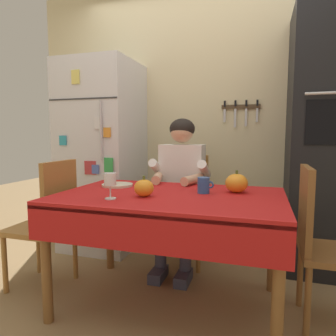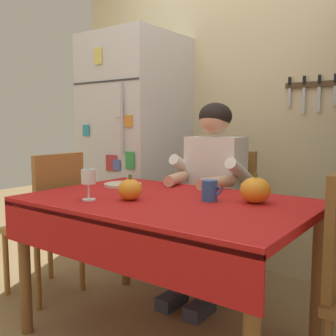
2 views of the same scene
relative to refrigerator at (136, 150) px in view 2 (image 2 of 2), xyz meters
The scene contains 11 objects.
back_wall_assembly 1.15m from the refrigerator, 21.32° to the left, with size 3.70×0.13×2.60m.
refrigerator is the anchor object (origin of this frame).
dining_table 1.32m from the refrigerator, 42.91° to the right, with size 1.40×0.90×0.74m.
chair_behind_person 0.95m from the refrigerator, ahead, with size 0.40×0.40×0.93m.
seated_person 0.92m from the refrigerator, 17.94° to the right, with size 0.47×0.55×1.25m.
chair_left_side 0.97m from the refrigerator, 86.82° to the right, with size 0.40×0.40×0.93m.
coffee_mug 1.39m from the refrigerator, 34.01° to the right, with size 0.10×0.08×0.10m.
wine_glass 1.30m from the refrigerator, 59.13° to the right, with size 0.07×0.07×0.15m.
pumpkin_large 1.52m from the refrigerator, 27.15° to the right, with size 0.14×0.14×0.14m.
pumpkin_medium 1.29m from the refrigerator, 50.15° to the right, with size 0.12×0.12×0.13m.
serving_tray 0.87m from the refrigerator, 54.21° to the right, with size 0.22×0.22×0.02m, color beige.
Camera 2 is at (1.13, -1.42, 1.11)m, focal length 41.33 mm.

